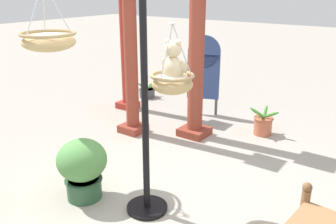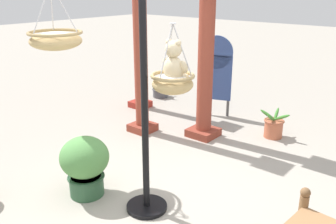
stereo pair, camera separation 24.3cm
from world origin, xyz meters
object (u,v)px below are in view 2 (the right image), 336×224
object	(u,v)px
hanging_basket_left_high	(56,39)
greenhouse_pillar_far_back	(206,62)
display_sign_board	(216,69)
greenhouse_pillar_left	(141,45)
potted_plant_tall_leafy	(161,91)
display_pole_central	(145,148)
greenhouse_pillar_right	(139,45)
potted_plant_trailing_ivy	(85,163)
hanging_basket_with_teddy	(173,82)
teddy_bear	(174,64)
potted_plant_small_succulent	(274,126)

from	to	relation	value
hanging_basket_left_high	greenhouse_pillar_far_back	xyz separation A→B (m)	(0.67, 2.09, -0.49)
hanging_basket_left_high	display_sign_board	size ratio (longest dim) A/B	0.51
greenhouse_pillar_left	greenhouse_pillar_far_back	size ratio (longest dim) A/B	1.17
greenhouse_pillar_left	potted_plant_tall_leafy	xyz separation A→B (m)	(-1.04, 1.66, -1.29)
display_pole_central	greenhouse_pillar_far_back	size ratio (longest dim) A/B	0.93
greenhouse_pillar_right	potted_plant_trailing_ivy	xyz separation A→B (m)	(1.75, -2.69, -0.83)
hanging_basket_left_high	potted_plant_trailing_ivy	bearing A→B (deg)	-17.10
hanging_basket_with_teddy	greenhouse_pillar_left	bearing A→B (deg)	142.28
teddy_bear	greenhouse_pillar_right	distance (m)	3.43
hanging_basket_left_high	greenhouse_pillar_far_back	bearing A→B (deg)	72.14
greenhouse_pillar_far_back	potted_plant_small_succulent	size ratio (longest dim) A/B	5.14
potted_plant_small_succulent	display_sign_board	xyz separation A→B (m)	(-1.30, 0.29, 0.69)
potted_plant_small_succulent	potted_plant_trailing_ivy	distance (m)	3.10
teddy_bear	greenhouse_pillar_left	distance (m)	2.17
greenhouse_pillar_far_back	potted_plant_trailing_ivy	world-z (taller)	greenhouse_pillar_far_back
display_pole_central	hanging_basket_with_teddy	distance (m)	0.73
hanging_basket_left_high	greenhouse_pillar_far_back	distance (m)	2.25
greenhouse_pillar_far_back	potted_plant_tall_leafy	world-z (taller)	greenhouse_pillar_far_back
display_pole_central	display_sign_board	world-z (taller)	display_pole_central
display_pole_central	potted_plant_trailing_ivy	size ratio (longest dim) A/B	3.30
teddy_bear	potted_plant_tall_leafy	bearing A→B (deg)	132.98
teddy_bear	display_pole_central	bearing A→B (deg)	-118.92
hanging_basket_with_teddy	greenhouse_pillar_left	xyz separation A→B (m)	(-1.72, 1.33, 0.03)
hanging_basket_with_teddy	display_sign_board	bearing A→B (deg)	114.35
teddy_bear	greenhouse_pillar_far_back	bearing A→B (deg)	114.91
potted_plant_tall_leafy	potted_plant_trailing_ivy	xyz separation A→B (m)	(1.89, -3.47, 0.27)
teddy_bear	potted_plant_trailing_ivy	distance (m)	1.55
display_pole_central	potted_plant_small_succulent	distance (m)	2.78
teddy_bear	greenhouse_pillar_far_back	xyz separation A→B (m)	(-0.83, 1.78, -0.36)
hanging_basket_with_teddy	potted_plant_trailing_ivy	xyz separation A→B (m)	(-0.88, -0.48, -0.99)
potted_plant_small_succulent	display_sign_board	distance (m)	1.50
greenhouse_pillar_left	potted_plant_small_succulent	xyz separation A→B (m)	(1.77, 1.14, -1.23)
hanging_basket_left_high	greenhouse_pillar_left	world-z (taller)	greenhouse_pillar_left
potted_plant_trailing_ivy	potted_plant_tall_leafy	bearing A→B (deg)	118.55
teddy_bear	potted_plant_trailing_ivy	world-z (taller)	teddy_bear
hanging_basket_left_high	potted_plant_trailing_ivy	distance (m)	1.46
greenhouse_pillar_right	display_sign_board	distance (m)	1.52
greenhouse_pillar_far_back	potted_plant_trailing_ivy	size ratio (longest dim) A/B	3.55
potted_plant_small_succulent	greenhouse_pillar_right	bearing A→B (deg)	-174.39
potted_plant_small_succulent	teddy_bear	bearing A→B (deg)	-91.25
potted_plant_tall_leafy	hanging_basket_with_teddy	bearing A→B (deg)	-47.23
greenhouse_pillar_left	potted_plant_tall_leafy	distance (m)	2.34
hanging_basket_with_teddy	potted_plant_trailing_ivy	bearing A→B (deg)	-151.16
greenhouse_pillar_left	potted_plant_trailing_ivy	bearing A→B (deg)	-65.00
greenhouse_pillar_right	potted_plant_small_succulent	size ratio (longest dim) A/B	5.19
teddy_bear	greenhouse_pillar_far_back	world-z (taller)	greenhouse_pillar_far_back
hanging_basket_left_high	greenhouse_pillar_far_back	size ratio (longest dim) A/B	0.30
teddy_bear	greenhouse_pillar_far_back	distance (m)	1.99
display_pole_central	hanging_basket_left_high	world-z (taller)	display_pole_central
hanging_basket_with_teddy	greenhouse_pillar_left	distance (m)	2.18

